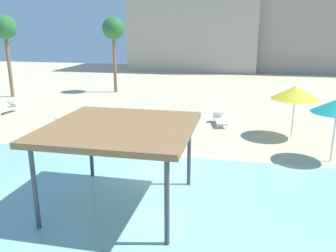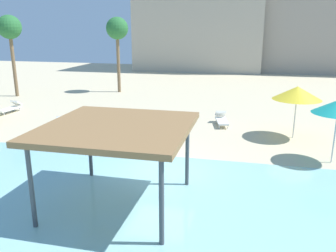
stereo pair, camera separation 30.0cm
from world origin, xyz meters
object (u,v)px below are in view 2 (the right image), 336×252
palm_tree_0 (10,29)px  lounge_chair_5 (222,119)px  shade_pavilion (117,130)px  palm_tree_1 (117,30)px  beach_umbrella_yellow_0 (297,93)px  lounge_chair_4 (11,108)px  lounge_chair_6 (60,125)px

palm_tree_0 → lounge_chair_5: bearing=-16.4°
shade_pavilion → palm_tree_1: 21.18m
palm_tree_1 → shade_pavilion: bearing=-69.3°
beach_umbrella_yellow_0 → lounge_chair_4: 18.34m
lounge_chair_5 → palm_tree_1: bearing=-144.8°
lounge_chair_6 → shade_pavilion: bearing=28.2°
beach_umbrella_yellow_0 → lounge_chair_4: bearing=174.9°
lounge_chair_5 → palm_tree_0: size_ratio=0.30×
lounge_chair_4 → palm_tree_1: (4.41, 9.11, 5.01)m
lounge_chair_5 → lounge_chair_6: (-8.70, -3.37, 0.00)m
lounge_chair_5 → beach_umbrella_yellow_0: bearing=53.5°
shade_pavilion → lounge_chair_6: (-6.28, 7.27, -2.23)m
beach_umbrella_yellow_0 → lounge_chair_6: 12.86m
lounge_chair_4 → palm_tree_1: 11.29m
lounge_chair_4 → palm_tree_0: palm_tree_0 is taller
shade_pavilion → palm_tree_0: 22.04m
beach_umbrella_yellow_0 → lounge_chair_5: beach_umbrella_yellow_0 is taller
lounge_chair_6 → palm_tree_0: 13.29m
shade_pavilion → beach_umbrella_yellow_0: (6.32, 8.89, -0.17)m
beach_umbrella_yellow_0 → palm_tree_0: bearing=162.1°
lounge_chair_4 → palm_tree_1: palm_tree_1 is taller
beach_umbrella_yellow_0 → lounge_chair_6: size_ratio=1.38×
lounge_chair_5 → shade_pavilion: bearing=-25.2°
shade_pavilion → lounge_chair_4: (-11.83, 10.52, -2.23)m
shade_pavilion → lounge_chair_6: size_ratio=2.27×
beach_umbrella_yellow_0 → lounge_chair_5: 4.73m
beach_umbrella_yellow_0 → palm_tree_1: palm_tree_1 is taller
shade_pavilion → palm_tree_0: bearing=133.7°
lounge_chair_6 → palm_tree_1: (-1.15, 12.37, 5.01)m
lounge_chair_4 → lounge_chair_5: size_ratio=0.99×
lounge_chair_5 → palm_tree_0: (-17.53, 5.15, 5.11)m
beach_umbrella_yellow_0 → palm_tree_0: (-21.42, 6.90, 3.06)m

